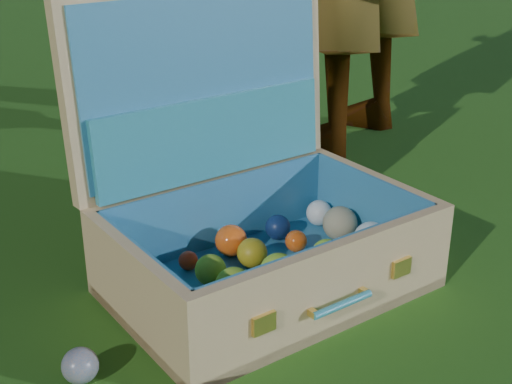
% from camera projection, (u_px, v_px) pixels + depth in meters
% --- Properties ---
extents(ground, '(60.00, 60.00, 0.00)m').
position_uv_depth(ground, '(323.00, 304.00, 1.40)').
color(ground, '#215114').
rests_on(ground, ground).
extents(stray_ball, '(0.06, 0.06, 0.06)m').
position_uv_depth(stray_ball, '(80.00, 366.00, 1.17)').
color(stray_ball, '#386293').
rests_on(stray_ball, ground).
extents(suitcase, '(0.72, 0.63, 0.59)m').
position_uv_depth(suitcase, '(247.00, 203.00, 1.44)').
color(suitcase, '#DAB075').
rests_on(suitcase, ground).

